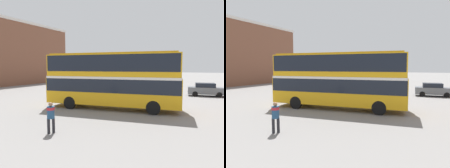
# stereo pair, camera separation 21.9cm
# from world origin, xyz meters

# --- Properties ---
(ground_plane) EXTENTS (240.00, 240.00, 0.00)m
(ground_plane) POSITION_xyz_m (0.00, 0.00, 0.00)
(ground_plane) COLOR gray
(double_decker_bus) EXTENTS (11.47, 4.30, 4.69)m
(double_decker_bus) POSITION_xyz_m (1.49, -0.42, 2.70)
(double_decker_bus) COLOR gold
(double_decker_bus) RESTS_ON ground_plane
(pedestrian_foreground) EXTENTS (0.58, 0.58, 1.68)m
(pedestrian_foreground) POSITION_xyz_m (1.40, -7.52, 1.03)
(pedestrian_foreground) COLOR #232328
(pedestrian_foreground) RESTS_ON ground_plane
(parked_car_kerb_near) EXTENTS (4.71, 2.58, 1.66)m
(parked_car_kerb_near) POSITION_xyz_m (-6.14, 13.74, 0.83)
(parked_car_kerb_near) COLOR silver
(parked_car_kerb_near) RESTS_ON ground_plane
(parked_car_kerb_far) EXTENTS (4.40, 2.27, 1.59)m
(parked_car_kerb_far) POSITION_xyz_m (8.42, 11.37, 0.80)
(parked_car_kerb_far) COLOR slate
(parked_car_kerb_far) RESTS_ON ground_plane
(parked_car_side_street) EXTENTS (4.54, 2.72, 1.54)m
(parked_car_side_street) POSITION_xyz_m (-1.34, 10.68, 0.78)
(parked_car_side_street) COLOR silver
(parked_car_side_street) RESTS_ON ground_plane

